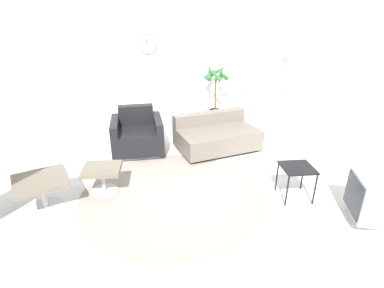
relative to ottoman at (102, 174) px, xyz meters
The scene contains 10 objects.
ground_plane 0.88m from the ottoman, ahead, with size 12.00×12.00×0.00m, color silver.
wall_back 3.48m from the ottoman, 75.30° to the left, with size 12.00×0.09×2.80m.
round_rug 0.95m from the ottoman, 10.99° to the right, with size 2.42×2.42×0.01m.
ottoman is the anchor object (origin of this frame).
armchair_red 1.33m from the ottoman, 74.18° to the left, with size 0.91×0.87×0.74m.
couch_low 2.13m from the ottoman, 36.42° to the left, with size 1.54×1.22×0.59m.
side_table 2.50m from the ottoman, ahead, with size 0.39×0.39×0.44m.
crt_television 3.27m from the ottoman, 16.49° to the right, with size 0.59×0.61×0.57m.
potted_plant 3.41m from the ottoman, 55.00° to the left, with size 0.62×0.63×1.29m.
shelf_unit 4.37m from the ottoman, 42.83° to the left, with size 0.99×0.28×1.91m.
Camera 1 is at (0.02, -3.58, 2.19)m, focal length 28.00 mm.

